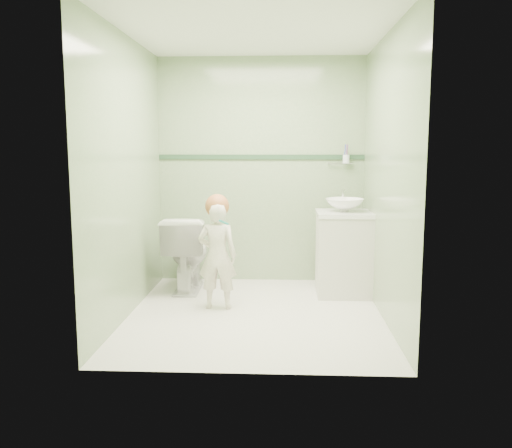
{
  "coord_description": "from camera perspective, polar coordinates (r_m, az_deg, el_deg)",
  "views": [
    {
      "loc": [
        0.23,
        -4.55,
        1.46
      ],
      "look_at": [
        0.0,
        0.15,
        0.78
      ],
      "focal_mm": 37.75,
      "sensor_mm": 36.0,
      "label": 1
    }
  ],
  "objects": [
    {
      "name": "teal_toothbrush",
      "position": [
        4.67,
        -3.5,
        0.23
      ],
      "size": [
        0.11,
        0.13,
        0.08
      ],
      "color": "teal",
      "rests_on": "toddler"
    },
    {
      "name": "toilet",
      "position": [
        5.55,
        -7.34,
        -3.05
      ],
      "size": [
        0.45,
        0.76,
        0.77
      ],
      "primitive_type": "imported",
      "rotation": [
        0.0,
        0.0,
        3.16
      ],
      "color": "white",
      "rests_on": "ground"
    },
    {
      "name": "trim_stripe",
      "position": [
        5.8,
        0.53,
        7.12
      ],
      "size": [
        2.2,
        0.02,
        0.05
      ],
      "primitive_type": "cube",
      "color": "#2A4B31",
      "rests_on": "room_shell"
    },
    {
      "name": "hair_cap",
      "position": [
        4.81,
        -4.14,
        1.91
      ],
      "size": [
        0.22,
        0.22,
        0.22
      ],
      "primitive_type": "sphere",
      "color": "#A66233",
      "rests_on": "toddler"
    },
    {
      "name": "cup_holder",
      "position": [
        5.78,
        9.46,
        6.83
      ],
      "size": [
        0.26,
        0.07,
        0.21
      ],
      "color": "silver",
      "rests_on": "room_shell"
    },
    {
      "name": "vanity",
      "position": [
        5.39,
        9.25,
        -3.23
      ],
      "size": [
        0.52,
        0.5,
        0.8
      ],
      "primitive_type": "cube",
      "color": "silver",
      "rests_on": "ground"
    },
    {
      "name": "room_shell",
      "position": [
        4.57,
        -0.09,
        4.95
      ],
      "size": [
        2.5,
        2.54,
        2.4
      ],
      "color": "#82A575",
      "rests_on": "ground"
    },
    {
      "name": "toddler",
      "position": [
        4.86,
        -4.12,
        -3.39
      ],
      "size": [
        0.36,
        0.24,
        0.97
      ],
      "primitive_type": "imported",
      "rotation": [
        0.0,
        0.0,
        3.11
      ],
      "color": "beige",
      "rests_on": "ground"
    },
    {
      "name": "ground",
      "position": [
        4.79,
        -0.09,
        -9.54
      ],
      "size": [
        2.5,
        2.5,
        0.0
      ],
      "primitive_type": "plane",
      "color": "silver",
      "rests_on": "ground"
    },
    {
      "name": "counter",
      "position": [
        5.33,
        9.35,
        1.1
      ],
      "size": [
        0.54,
        0.52,
        0.04
      ],
      "primitive_type": "cube",
      "color": "white",
      "rests_on": "vanity"
    },
    {
      "name": "basin",
      "position": [
        5.32,
        9.37,
        1.99
      ],
      "size": [
        0.37,
        0.37,
        0.13
      ],
      "primitive_type": "imported",
      "color": "white",
      "rests_on": "counter"
    },
    {
      "name": "faucet",
      "position": [
        5.49,
        9.17,
        3.03
      ],
      "size": [
        0.03,
        0.13,
        0.18
      ],
      "color": "silver",
      "rests_on": "counter"
    }
  ]
}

